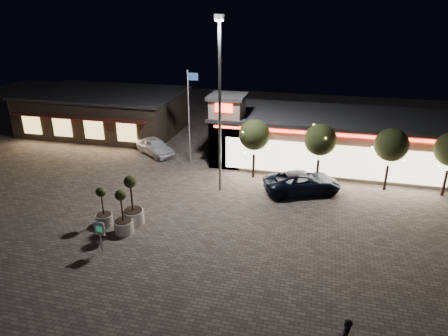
% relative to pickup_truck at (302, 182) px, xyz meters
% --- Properties ---
extents(ground, '(90.00, 90.00, 0.00)m').
position_rel_pickup_truck_xyz_m(ground, '(-7.99, -9.09, -0.79)').
color(ground, '#6E6159').
rests_on(ground, ground).
extents(retail_building, '(20.40, 8.40, 6.10)m').
position_rel_pickup_truck_xyz_m(retail_building, '(1.52, 6.72, 1.42)').
color(retail_building, gray).
rests_on(retail_building, ground).
extents(restaurant_building, '(16.40, 11.00, 4.30)m').
position_rel_pickup_truck_xyz_m(restaurant_building, '(-21.99, 10.88, 1.37)').
color(restaurant_building, '#382D23').
rests_on(restaurant_building, ground).
extents(floodlight_pole, '(0.60, 0.40, 12.38)m').
position_rel_pickup_truck_xyz_m(floodlight_pole, '(-5.99, -1.09, 6.23)').
color(floodlight_pole, gray).
rests_on(floodlight_pole, ground).
extents(flagpole, '(0.95, 0.10, 8.00)m').
position_rel_pickup_truck_xyz_m(flagpole, '(-9.89, 3.91, 3.96)').
color(flagpole, white).
rests_on(flagpole, ground).
extents(string_tree_a, '(2.42, 2.42, 4.79)m').
position_rel_pickup_truck_xyz_m(string_tree_a, '(-3.99, 1.91, 2.77)').
color(string_tree_a, '#332319').
rests_on(string_tree_a, ground).
extents(string_tree_b, '(2.42, 2.42, 4.79)m').
position_rel_pickup_truck_xyz_m(string_tree_b, '(1.01, 1.91, 2.77)').
color(string_tree_b, '#332319').
rests_on(string_tree_b, ground).
extents(string_tree_c, '(2.42, 2.42, 4.79)m').
position_rel_pickup_truck_xyz_m(string_tree_c, '(6.01, 1.91, 2.77)').
color(string_tree_c, '#332319').
rests_on(string_tree_c, ground).
extents(pickup_truck, '(6.25, 4.63, 1.58)m').
position_rel_pickup_truck_xyz_m(pickup_truck, '(0.00, 0.00, 0.00)').
color(pickup_truck, black).
rests_on(pickup_truck, ground).
extents(white_sedan, '(4.80, 4.19, 1.56)m').
position_rel_pickup_truck_xyz_m(white_sedan, '(-13.73, 4.91, -0.01)').
color(white_sedan, white).
rests_on(white_sedan, ground).
extents(planter_left, '(1.07, 1.07, 2.62)m').
position_rel_pickup_truck_xyz_m(planter_left, '(-11.80, -7.82, 0.02)').
color(planter_left, beige).
rests_on(planter_left, ground).
extents(planter_mid, '(1.16, 1.16, 2.86)m').
position_rel_pickup_truck_xyz_m(planter_mid, '(-10.20, -8.32, 0.09)').
color(planter_mid, beige).
rests_on(planter_mid, ground).
extents(planter_right, '(1.34, 1.34, 3.30)m').
position_rel_pickup_truck_xyz_m(planter_right, '(-10.10, -7.18, 0.23)').
color(planter_right, beige).
rests_on(planter_right, ground).
extents(valet_sign, '(0.62, 0.09, 1.89)m').
position_rel_pickup_truck_xyz_m(valet_sign, '(-10.42, -10.55, 0.53)').
color(valet_sign, gray).
rests_on(valet_sign, ground).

